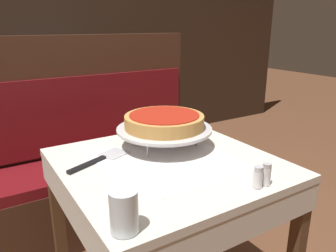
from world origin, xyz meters
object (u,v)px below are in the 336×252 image
at_px(condiment_caddy, 50,84).
at_px(salt_shaker, 258,177).
at_px(dining_table_front, 167,182).
at_px(deep_dish_pizza, 164,121).
at_px(pizza_server, 101,159).
at_px(dining_table_rear, 58,106).
at_px(pizza_pan_stand, 164,130).
at_px(water_glass_near, 124,211).
at_px(pepper_shaker, 266,174).
at_px(booth_bench, 92,172).

bearing_deg(condiment_caddy, salt_shaker, -84.70).
height_order(dining_table_front, deep_dish_pizza, deep_dish_pizza).
xyz_separation_m(pizza_server, condiment_caddy, (0.17, 1.54, 0.05)).
height_order(dining_table_rear, pizza_pan_stand, pizza_pan_stand).
bearing_deg(dining_table_rear, salt_shaker, -85.20).
relative_size(water_glass_near, salt_shaker, 1.56).
bearing_deg(pepper_shaker, dining_table_rear, 95.92).
bearing_deg(water_glass_near, pizza_server, 76.46).
bearing_deg(condiment_caddy, pepper_shaker, -83.61).
bearing_deg(dining_table_front, condiment_caddy, 91.84).
xyz_separation_m(dining_table_rear, water_glass_near, (-0.31, -1.95, 0.17)).
xyz_separation_m(water_glass_near, salt_shaker, (0.47, -0.01, -0.02)).
xyz_separation_m(dining_table_front, salt_shaker, (0.13, -0.34, 0.13)).
relative_size(dining_table_rear, condiment_caddy, 4.50).
xyz_separation_m(booth_bench, water_glass_near, (-0.30, -1.17, 0.44)).
height_order(booth_bench, pepper_shaker, booth_bench).
distance_m(booth_bench, water_glass_near, 1.28).
bearing_deg(salt_shaker, booth_bench, 98.34).
height_order(booth_bench, condiment_caddy, booth_bench).
bearing_deg(water_glass_near, condiment_caddy, 82.03).
distance_m(pizza_pan_stand, pizza_server, 0.30).
bearing_deg(dining_table_rear, deep_dish_pizza, -86.10).
height_order(dining_table_rear, water_glass_near, water_glass_near).
bearing_deg(pizza_server, booth_bench, 75.16).
xyz_separation_m(pizza_pan_stand, water_glass_near, (-0.41, -0.47, -0.02)).
distance_m(dining_table_rear, pizza_pan_stand, 1.49).
distance_m(booth_bench, salt_shaker, 1.26).
xyz_separation_m(pizza_pan_stand, pepper_shaker, (0.10, -0.48, -0.04)).
relative_size(dining_table_front, pizza_server, 2.80).
relative_size(deep_dish_pizza, water_glass_near, 2.95).
xyz_separation_m(pizza_pan_stand, deep_dish_pizza, (-0.00, 0.00, 0.04)).
bearing_deg(condiment_caddy, dining_table_rear, -70.34).
relative_size(booth_bench, salt_shaker, 20.18).
relative_size(dining_table_front, salt_shaker, 10.84).
bearing_deg(dining_table_rear, booth_bench, -90.61).
xyz_separation_m(dining_table_front, condiment_caddy, (-0.05, 1.68, 0.14)).
bearing_deg(pepper_shaker, condiment_caddy, 96.39).
relative_size(pizza_server, salt_shaker, 3.87).
relative_size(dining_table_rear, pepper_shaker, 9.60).
height_order(dining_table_front, pizza_server, pizza_server).
distance_m(booth_bench, pepper_shaker, 1.27).
bearing_deg(water_glass_near, pepper_shaker, -1.47).
xyz_separation_m(dining_table_rear, booth_bench, (-0.01, -0.78, -0.27)).
relative_size(pizza_pan_stand, condiment_caddy, 2.54).
bearing_deg(pizza_server, condiment_caddy, 83.77).
distance_m(dining_table_front, pizza_server, 0.28).
relative_size(booth_bench, pizza_pan_stand, 3.62).
height_order(dining_table_front, booth_bench, booth_bench).
distance_m(water_glass_near, salt_shaker, 0.47).
distance_m(pizza_server, salt_shaker, 0.60).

